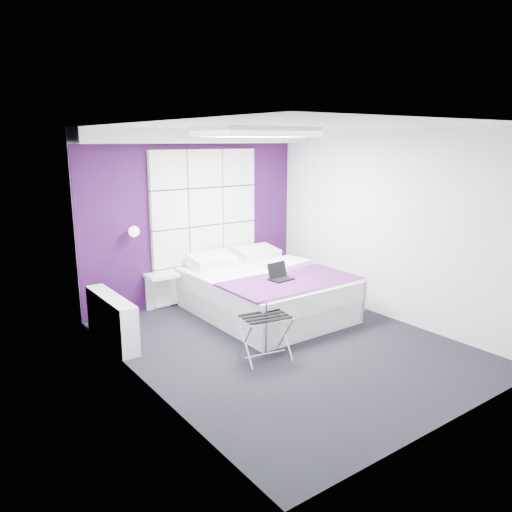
{
  "coord_description": "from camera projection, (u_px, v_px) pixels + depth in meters",
  "views": [
    {
      "loc": [
        -3.65,
        -4.42,
        2.44
      ],
      "look_at": [
        -0.19,
        0.35,
        1.07
      ],
      "focal_mm": 35.0,
      "sensor_mm": 36.0,
      "label": 1
    }
  ],
  "objects": [
    {
      "name": "accent_wall",
      "position": [
        195.0,
        217.0,
        7.55
      ],
      "size": [
        3.58,
        0.02,
        2.58
      ],
      "primitive_type": "cube",
      "color": "#320D3A",
      "rests_on": "wall_back"
    },
    {
      "name": "wall_left",
      "position": [
        142.0,
        262.0,
        4.8
      ],
      "size": [
        0.0,
        4.4,
        4.4
      ],
      "primitive_type": "plane",
      "rotation": [
        1.57,
        0.0,
        1.57
      ],
      "color": "white",
      "rests_on": "floor"
    },
    {
      "name": "radiator",
      "position": [
        112.0,
        319.0,
        6.11
      ],
      "size": [
        0.22,
        1.2,
        0.6
      ],
      "primitive_type": "cube",
      "color": "silver",
      "rests_on": "floor"
    },
    {
      "name": "nightstand",
      "position": [
        162.0,
        275.0,
        7.21
      ],
      "size": [
        0.44,
        0.34,
        0.05
      ],
      "primitive_type": "cube",
      "color": "silver",
      "rests_on": "wall_back"
    },
    {
      "name": "skylight",
      "position": [
        257.0,
        131.0,
        6.02
      ],
      "size": [
        1.36,
        0.86,
        0.12
      ],
      "primitive_type": null,
      "color": "white",
      "rests_on": "ceiling"
    },
    {
      "name": "soffit",
      "position": [
        201.0,
        136.0,
        7.09
      ],
      "size": [
        3.58,
        0.5,
        0.2
      ],
      "primitive_type": "cube",
      "color": "silver",
      "rests_on": "wall_back"
    },
    {
      "name": "laptop",
      "position": [
        279.0,
        275.0,
        6.67
      ],
      "size": [
        0.32,
        0.23,
        0.23
      ],
      "rotation": [
        0.0,
        0.0,
        0.09
      ],
      "color": "black",
      "rests_on": "bed"
    },
    {
      "name": "luggage_rack",
      "position": [
        265.0,
        337.0,
        5.66
      ],
      "size": [
        0.52,
        0.39,
        0.52
      ],
      "rotation": [
        0.0,
        0.0,
        -0.18
      ],
      "color": "silver",
      "rests_on": "floor"
    },
    {
      "name": "wall_lamp",
      "position": [
        133.0,
        231.0,
        6.87
      ],
      "size": [
        0.15,
        0.15,
        0.15
      ],
      "primitive_type": "sphere",
      "color": "white",
      "rests_on": "wall_back"
    },
    {
      "name": "bed",
      "position": [
        265.0,
        292.0,
        7.14
      ],
      "size": [
        1.83,
        2.21,
        0.77
      ],
      "color": "silver",
      "rests_on": "floor"
    },
    {
      "name": "headboard",
      "position": [
        205.0,
        225.0,
        7.63
      ],
      "size": [
        1.8,
        0.08,
        2.3
      ],
      "primitive_type": null,
      "color": "silver",
      "rests_on": "wall_back"
    },
    {
      "name": "ceiling",
      "position": [
        288.0,
        126.0,
        5.53
      ],
      "size": [
        4.4,
        4.4,
        0.0
      ],
      "primitive_type": "plane",
      "rotation": [
        3.14,
        0.0,
        0.0
      ],
      "color": "white",
      "rests_on": "wall_back"
    },
    {
      "name": "wall_back",
      "position": [
        195.0,
        217.0,
        7.56
      ],
      "size": [
        3.6,
        0.0,
        3.6
      ],
      "primitive_type": "plane",
      "rotation": [
        1.57,
        0.0,
        0.0
      ],
      "color": "white",
      "rests_on": "floor"
    },
    {
      "name": "wall_right",
      "position": [
        388.0,
        225.0,
        6.86
      ],
      "size": [
        0.0,
        4.4,
        4.4
      ],
      "primitive_type": "plane",
      "rotation": [
        1.57,
        0.0,
        -1.57
      ],
      "color": "white",
      "rests_on": "floor"
    },
    {
      "name": "floor",
      "position": [
        285.0,
        344.0,
        6.12
      ],
      "size": [
        4.4,
        4.4,
        0.0
      ],
      "primitive_type": "plane",
      "color": "black",
      "rests_on": "ground"
    }
  ]
}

